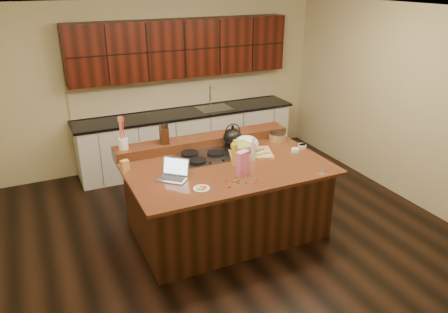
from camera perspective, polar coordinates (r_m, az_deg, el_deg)
name	(u,v)px	position (r m, az deg, el deg)	size (l,w,h in m)	color
room	(226,131)	(5.12, 0.24, 3.41)	(5.52, 5.02, 2.72)	black
island	(226,197)	(5.48, 0.22, -5.36)	(2.40, 1.60, 0.92)	black
back_ledge	(204,141)	(5.85, -2.67, 2.06)	(2.40, 0.30, 0.12)	black
cooktop	(216,154)	(5.52, -1.09, 0.30)	(0.92, 0.52, 0.05)	gray
back_counter	(185,108)	(7.30, -5.06, 6.28)	(3.70, 0.66, 2.40)	silver
kettle	(233,137)	(5.70, 1.13, 2.55)	(0.25, 0.25, 0.22)	black
green_bowl	(242,146)	(5.50, 2.31, 1.36)	(0.28, 0.28, 0.16)	olive
laptop	(174,173)	(4.94, -6.53, -2.16)	(0.40, 0.40, 0.22)	#B7B7BC
oil_bottle	(234,155)	(5.21, 1.38, 0.26)	(0.07, 0.07, 0.27)	gold
vinegar_bottle	(253,151)	(5.35, 3.85, 0.74)	(0.06, 0.06, 0.25)	silver
wooden_tray	(247,145)	(5.59, 3.09, 1.44)	(0.63, 0.54, 0.22)	tan
ramekin_a	(303,146)	(5.86, 10.23, 1.34)	(0.10, 0.10, 0.04)	white
ramekin_b	(295,150)	(5.70, 9.27, 0.81)	(0.10, 0.10, 0.04)	white
ramekin_c	(302,146)	(5.87, 10.13, 1.38)	(0.10, 0.10, 0.04)	white
strainer_bowl	(277,137)	(6.05, 7.00, 2.48)	(0.24, 0.24, 0.09)	#996B3F
kitchen_timer	(322,169)	(5.18, 12.65, -1.65)	(0.08, 0.08, 0.07)	silver
pink_bag	(242,163)	(4.94, 2.39, -0.90)	(0.15, 0.08, 0.29)	pink
candy_plate	(202,189)	(4.68, -2.95, -4.21)	(0.18, 0.18, 0.01)	white
package_box	(125,166)	(5.20, -12.84, -1.17)	(0.09, 0.07, 0.13)	#C28E44
utensil_crock	(123,144)	(5.52, -13.03, 1.62)	(0.12, 0.12, 0.14)	white
knife_block	(164,135)	(5.63, -7.83, 2.80)	(0.11, 0.17, 0.21)	black
gumdrop_0	(255,183)	(4.81, 4.11, -3.44)	(0.02, 0.02, 0.02)	red
gumdrop_1	(257,179)	(4.89, 4.27, -2.96)	(0.02, 0.02, 0.02)	#198C26
gumdrop_2	(233,181)	(4.83, 1.18, -3.25)	(0.02, 0.02, 0.02)	red
gumdrop_3	(246,183)	(4.80, 2.88, -3.43)	(0.02, 0.02, 0.02)	#198C26
gumdrop_4	(240,179)	(4.88, 2.13, -2.96)	(0.02, 0.02, 0.02)	red
gumdrop_5	(237,181)	(4.84, 1.71, -3.22)	(0.02, 0.02, 0.02)	#198C26
gumdrop_6	(230,187)	(4.70, 0.73, -4.00)	(0.02, 0.02, 0.02)	red
gumdrop_7	(252,180)	(4.88, 3.64, -3.02)	(0.02, 0.02, 0.02)	#198C26
gumdrop_8	(226,181)	(4.84, 0.31, -3.18)	(0.02, 0.02, 0.02)	red
gumdrop_9	(234,182)	(4.82, 1.27, -3.29)	(0.02, 0.02, 0.02)	#198C26
gumdrop_10	(239,183)	(4.80, 1.93, -3.45)	(0.02, 0.02, 0.02)	red
gumdrop_11	(240,180)	(4.86, 2.04, -3.09)	(0.02, 0.02, 0.02)	#198C26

